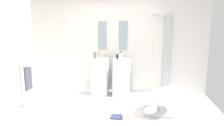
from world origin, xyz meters
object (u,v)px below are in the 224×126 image
at_px(pedestal_sink_right, 122,76).
at_px(soap_bottle_green, 95,56).
at_px(magazine_navy, 117,117).
at_px(soap_bottle_blue, 95,56).
at_px(soap_bottle_amber, 99,55).
at_px(towel_rack, 27,79).
at_px(soap_bottle_black, 117,57).
at_px(magazine_ochre, 121,116).
at_px(soap_bottle_grey, 122,54).
at_px(coffee_mug, 124,116).
at_px(shower_column, 166,53).
at_px(lounge_chair, 159,96).
at_px(pedestal_sink_left, 100,75).
at_px(soap_bottle_clear, 121,56).

xyz_separation_m(pedestal_sink_right, soap_bottle_green, (-0.68, -0.07, 0.51)).
xyz_separation_m(pedestal_sink_right, magazine_navy, (0.07, -1.33, -0.48)).
xyz_separation_m(soap_bottle_blue, soap_bottle_amber, (0.03, 0.23, -0.01)).
distance_m(towel_rack, soap_bottle_blue, 1.64).
bearing_deg(towel_rack, soap_bottle_black, 31.76).
xyz_separation_m(magazine_ochre, soap_bottle_blue, (-0.79, 1.19, 0.99)).
distance_m(pedestal_sink_right, magazine_navy, 1.41).
bearing_deg(soap_bottle_amber, pedestal_sink_right, -11.09).
relative_size(soap_bottle_black, soap_bottle_grey, 0.65).
height_order(magazine_navy, coffee_mug, coffee_mug).
bearing_deg(soap_bottle_green, soap_bottle_grey, 19.51).
height_order(shower_column, lounge_chair, shower_column).
bearing_deg(magazine_navy, soap_bottle_blue, 121.80).
distance_m(pedestal_sink_left, soap_bottle_blue, 0.53).
xyz_separation_m(shower_column, lounge_chair, (-0.25, -1.23, -0.73)).
distance_m(towel_rack, soap_bottle_amber, 1.81).
bearing_deg(shower_column, soap_bottle_blue, -168.63).
bearing_deg(magazine_ochre, magazine_navy, -122.24).
height_order(magazine_navy, soap_bottle_black, soap_bottle_black).
relative_size(soap_bottle_blue, soap_bottle_green, 0.98).
bearing_deg(magazine_navy, pedestal_sink_right, 94.35).
distance_m(coffee_mug, soap_bottle_black, 1.63).
xyz_separation_m(shower_column, towel_rack, (-2.96, -1.39, -0.45)).
bearing_deg(magazine_navy, soap_bottle_amber, 116.69).
height_order(shower_column, coffee_mug, shower_column).
bearing_deg(soap_bottle_blue, soap_bottle_black, 4.84).
height_order(magazine_ochre, soap_bottle_grey, soap_bottle_grey).
bearing_deg(soap_bottle_blue, towel_rack, -139.29).
distance_m(pedestal_sink_right, shower_column, 1.27).
relative_size(shower_column, soap_bottle_clear, 10.96).
relative_size(towel_rack, soap_bottle_clear, 5.08).
distance_m(magazine_ochre, coffee_mug, 0.08).
height_order(pedestal_sink_left, magazine_navy, pedestal_sink_left).
distance_m(soap_bottle_clear, soap_bottle_amber, 0.66).
relative_size(coffee_mug, soap_bottle_blue, 0.59).
height_order(soap_bottle_green, soap_bottle_grey, soap_bottle_grey).
relative_size(magazine_navy, coffee_mug, 2.69).
bearing_deg(magazine_ochre, lounge_chair, 55.78).
relative_size(coffee_mug, soap_bottle_green, 0.58).
distance_m(pedestal_sink_right, soap_bottle_grey, 0.55).
distance_m(soap_bottle_blue, soap_bottle_clear, 0.64).
height_order(pedestal_sink_left, soap_bottle_green, soap_bottle_green).
distance_m(lounge_chair, soap_bottle_green, 1.90).
distance_m(pedestal_sink_left, lounge_chair, 1.72).
relative_size(soap_bottle_clear, soap_bottle_amber, 1.48).
bearing_deg(lounge_chair, soap_bottle_black, 135.65).
relative_size(magazine_ochre, coffee_mug, 2.64).
relative_size(lounge_chair, soap_bottle_blue, 7.20).
relative_size(pedestal_sink_left, soap_bottle_clear, 5.57).
height_order(pedestal_sink_right, lounge_chair, pedestal_sink_right).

